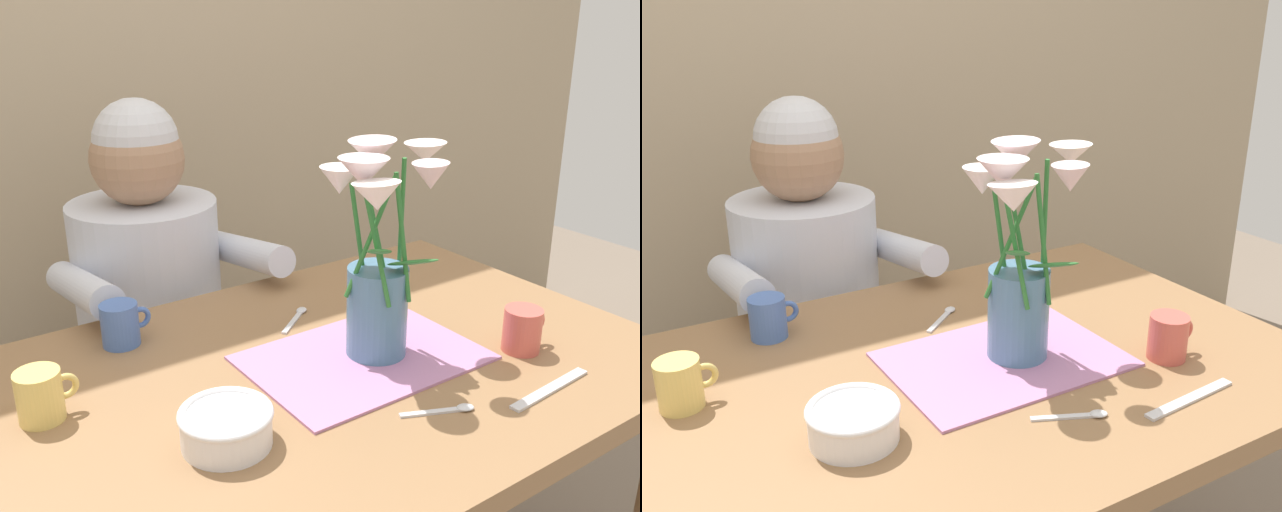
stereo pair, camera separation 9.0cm
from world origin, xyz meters
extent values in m
cube|color=tan|center=(0.00, 1.05, 1.25)|extent=(4.00, 0.10, 2.50)
cube|color=olive|center=(0.00, 0.00, 0.72)|extent=(1.20, 0.80, 0.04)
cylinder|color=olive|center=(0.54, 0.34, 0.35)|extent=(0.06, 0.06, 0.70)
cylinder|color=#4C4C56|center=(-0.07, 0.62, 0.20)|extent=(0.30, 0.30, 0.40)
cylinder|color=silver|center=(-0.07, 0.62, 0.65)|extent=(0.34, 0.34, 0.50)
sphere|color=#A37A5B|center=(-0.07, 0.62, 1.00)|extent=(0.21, 0.21, 0.21)
sphere|color=silver|center=(-0.07, 0.62, 1.04)|extent=(0.19, 0.19, 0.19)
cylinder|color=silver|center=(-0.26, 0.48, 0.78)|extent=(0.07, 0.33, 0.12)
cylinder|color=silver|center=(0.12, 0.48, 0.78)|extent=(0.07, 0.33, 0.12)
cube|color=#B275A3|center=(0.07, -0.02, 0.74)|extent=(0.40, 0.28, 0.00)
cylinder|color=teal|center=(0.10, -0.02, 0.82)|extent=(0.11, 0.11, 0.16)
cylinder|color=#2D7533|center=(0.15, -0.02, 0.97)|extent=(0.02, 0.02, 0.23)
cone|color=white|center=(0.21, -0.01, 1.09)|extent=(0.10, 0.09, 0.04)
sphere|color=#E5D14C|center=(0.21, -0.01, 1.09)|extent=(0.02, 0.02, 0.02)
cylinder|color=#2D7533|center=(0.11, 0.00, 0.97)|extent=(0.02, 0.08, 0.23)
cone|color=silver|center=(0.12, 0.02, 1.09)|extent=(0.10, 0.09, 0.05)
sphere|color=#E5D14C|center=(0.12, 0.02, 1.10)|extent=(0.02, 0.02, 0.02)
cylinder|color=#2D7533|center=(0.08, 0.01, 0.95)|extent=(0.03, 0.03, 0.19)
cone|color=white|center=(0.07, 0.05, 1.05)|extent=(0.09, 0.09, 0.05)
sphere|color=#E5D14C|center=(0.07, 0.05, 1.05)|extent=(0.02, 0.02, 0.02)
cylinder|color=#2D7533|center=(0.08, -0.03, 0.97)|extent=(0.08, 0.04, 0.21)
cone|color=silver|center=(0.05, -0.03, 1.08)|extent=(0.10, 0.10, 0.05)
sphere|color=#E5D14C|center=(0.05, -0.03, 1.08)|extent=(0.02, 0.02, 0.02)
cylinder|color=#2D7533|center=(0.07, -0.05, 0.96)|extent=(0.03, 0.05, 0.20)
cone|color=white|center=(0.04, -0.09, 1.06)|extent=(0.09, 0.09, 0.05)
sphere|color=#E5D14C|center=(0.04, -0.09, 1.06)|extent=(0.02, 0.02, 0.02)
cylinder|color=#2D7533|center=(0.12, -0.06, 0.97)|extent=(0.02, 0.04, 0.22)
cone|color=silver|center=(0.13, -0.10, 1.08)|extent=(0.07, 0.07, 0.05)
sphere|color=#E5D14C|center=(0.13, -0.10, 1.08)|extent=(0.02, 0.02, 0.02)
ellipsoid|color=#2D7533|center=(0.06, -0.07, 0.96)|extent=(0.09, 0.09, 0.04)
ellipsoid|color=#2D7533|center=(0.13, -0.07, 0.92)|extent=(0.08, 0.10, 0.04)
cylinder|color=white|center=(-0.24, -0.11, 0.77)|extent=(0.13, 0.13, 0.05)
torus|color=white|center=(-0.24, -0.11, 0.79)|extent=(0.14, 0.14, 0.01)
cube|color=silver|center=(0.25, -0.28, 0.74)|extent=(0.19, 0.03, 0.00)
cylinder|color=#E5C666|center=(-0.44, 0.11, 0.78)|extent=(0.07, 0.07, 0.08)
torus|color=#E5C666|center=(-0.40, 0.11, 0.78)|extent=(0.04, 0.01, 0.04)
cylinder|color=#CC564C|center=(0.33, -0.16, 0.78)|extent=(0.07, 0.07, 0.08)
torus|color=#CC564C|center=(0.36, -0.16, 0.78)|extent=(0.04, 0.01, 0.04)
cylinder|color=#476BB7|center=(-0.26, 0.28, 0.78)|extent=(0.07, 0.07, 0.08)
torus|color=#476BB7|center=(-0.22, 0.28, 0.78)|extent=(0.04, 0.01, 0.04)
cube|color=silver|center=(0.05, 0.17, 0.74)|extent=(0.08, 0.07, 0.00)
ellipsoid|color=silver|center=(0.09, 0.20, 0.74)|extent=(0.03, 0.03, 0.01)
cube|color=silver|center=(0.05, -0.22, 0.74)|extent=(0.10, 0.05, 0.00)
ellipsoid|color=silver|center=(0.10, -0.24, 0.74)|extent=(0.03, 0.03, 0.01)
camera|label=1|loc=(-0.61, -0.87, 1.33)|focal=39.10mm
camera|label=2|loc=(-0.54, -0.92, 1.33)|focal=39.10mm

